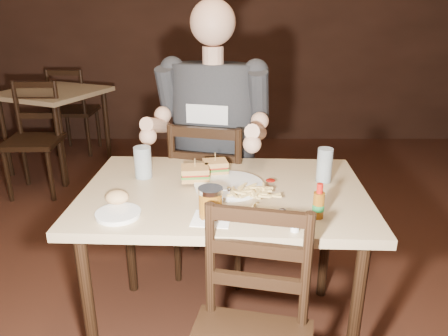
{
  "coord_description": "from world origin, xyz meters",
  "views": [
    {
      "loc": [
        0.0,
        -1.47,
        1.53
      ],
      "look_at": [
        0.0,
        0.3,
        0.85
      ],
      "focal_mm": 35.0,
      "sensor_mm": 36.0,
      "label": 1
    }
  ],
  "objects_px": {
    "main_table": "(224,206)",
    "bg_chair_far": "(75,110)",
    "dinner_plate": "(229,186)",
    "glass_left": "(143,162)",
    "hot_sauce": "(319,201)",
    "bg_table": "(53,100)",
    "glass_right": "(324,165)",
    "side_plate": "(118,215)",
    "chair_far": "(215,197)",
    "diner": "(211,106)",
    "bg_chair_near": "(33,141)",
    "syrup_dispenser": "(211,203)"
  },
  "relations": [
    {
      "from": "dinner_plate",
      "to": "bg_chair_far",
      "type": "bearing_deg",
      "value": 119.76
    },
    {
      "from": "main_table",
      "to": "glass_right",
      "type": "height_order",
      "value": "glass_right"
    },
    {
      "from": "bg_table",
      "to": "side_plate",
      "type": "height_order",
      "value": "side_plate"
    },
    {
      "from": "chair_far",
      "to": "hot_sauce",
      "type": "distance_m",
      "value": 0.99
    },
    {
      "from": "bg_chair_far",
      "to": "bg_chair_near",
      "type": "height_order",
      "value": "bg_chair_near"
    },
    {
      "from": "glass_left",
      "to": "bg_chair_near",
      "type": "bearing_deg",
      "value": 127.66
    },
    {
      "from": "bg_chair_near",
      "to": "glass_left",
      "type": "relative_size",
      "value": 6.29
    },
    {
      "from": "bg_chair_far",
      "to": "glass_left",
      "type": "distance_m",
      "value": 2.94
    },
    {
      "from": "bg_chair_far",
      "to": "bg_chair_near",
      "type": "relative_size",
      "value": 0.99
    },
    {
      "from": "main_table",
      "to": "glass_right",
      "type": "xyz_separation_m",
      "value": [
        0.45,
        0.09,
        0.16
      ]
    },
    {
      "from": "bg_chair_near",
      "to": "syrup_dispenser",
      "type": "height_order",
      "value": "bg_chair_near"
    },
    {
      "from": "bg_chair_far",
      "to": "syrup_dispenser",
      "type": "distance_m",
      "value": 3.43
    },
    {
      "from": "bg_table",
      "to": "bg_chair_far",
      "type": "distance_m",
      "value": 0.6
    },
    {
      "from": "chair_far",
      "to": "diner",
      "type": "distance_m",
      "value": 0.55
    },
    {
      "from": "chair_far",
      "to": "bg_chair_near",
      "type": "height_order",
      "value": "chair_far"
    },
    {
      "from": "diner",
      "to": "bg_table",
      "type": "bearing_deg",
      "value": 144.79
    },
    {
      "from": "syrup_dispenser",
      "to": "side_plate",
      "type": "distance_m",
      "value": 0.35
    },
    {
      "from": "bg_chair_far",
      "to": "dinner_plate",
      "type": "height_order",
      "value": "bg_chair_far"
    },
    {
      "from": "chair_far",
      "to": "bg_chair_near",
      "type": "bearing_deg",
      "value": -22.86
    },
    {
      "from": "chair_far",
      "to": "side_plate",
      "type": "xyz_separation_m",
      "value": [
        -0.35,
        -0.81,
        0.3
      ]
    },
    {
      "from": "bg_chair_near",
      "to": "glass_left",
      "type": "bearing_deg",
      "value": -53.43
    },
    {
      "from": "bg_chair_far",
      "to": "glass_left",
      "type": "relative_size",
      "value": 6.21
    },
    {
      "from": "chair_far",
      "to": "bg_chair_far",
      "type": "height_order",
      "value": "chair_far"
    },
    {
      "from": "main_table",
      "to": "diner",
      "type": "xyz_separation_m",
      "value": [
        -0.07,
        0.51,
        0.33
      ]
    },
    {
      "from": "side_plate",
      "to": "glass_right",
      "type": "bearing_deg",
      "value": 22.06
    },
    {
      "from": "bg_chair_near",
      "to": "chair_far",
      "type": "bearing_deg",
      "value": -37.83
    },
    {
      "from": "bg_table",
      "to": "glass_left",
      "type": "relative_size",
      "value": 7.24
    },
    {
      "from": "glass_left",
      "to": "glass_right",
      "type": "bearing_deg",
      "value": -3.45
    },
    {
      "from": "main_table",
      "to": "side_plate",
      "type": "relative_size",
      "value": 7.53
    },
    {
      "from": "dinner_plate",
      "to": "glass_right",
      "type": "xyz_separation_m",
      "value": [
        0.43,
        0.08,
        0.07
      ]
    },
    {
      "from": "bg_table",
      "to": "dinner_plate",
      "type": "xyz_separation_m",
      "value": [
        1.59,
        -2.23,
        0.1
      ]
    },
    {
      "from": "glass_left",
      "to": "syrup_dispenser",
      "type": "distance_m",
      "value": 0.51
    },
    {
      "from": "dinner_plate",
      "to": "syrup_dispenser",
      "type": "height_order",
      "value": "syrup_dispenser"
    },
    {
      "from": "bg_chair_near",
      "to": "glass_left",
      "type": "distance_m",
      "value": 2.0
    },
    {
      "from": "chair_far",
      "to": "bg_chair_far",
      "type": "xyz_separation_m",
      "value": [
        -1.52,
        2.23,
        -0.02
      ]
    },
    {
      "from": "main_table",
      "to": "dinner_plate",
      "type": "bearing_deg",
      "value": 37.63
    },
    {
      "from": "dinner_plate",
      "to": "diner",
      "type": "bearing_deg",
      "value": 99.88
    },
    {
      "from": "glass_left",
      "to": "hot_sauce",
      "type": "bearing_deg",
      "value": -29.25
    },
    {
      "from": "bg_chair_far",
      "to": "hot_sauce",
      "type": "relative_size",
      "value": 6.53
    },
    {
      "from": "bg_table",
      "to": "glass_right",
      "type": "xyz_separation_m",
      "value": [
        2.02,
        -2.15,
        0.17
      ]
    },
    {
      "from": "glass_right",
      "to": "side_plate",
      "type": "bearing_deg",
      "value": -157.94
    },
    {
      "from": "main_table",
      "to": "dinner_plate",
      "type": "xyz_separation_m",
      "value": [
        0.02,
        0.02,
        0.09
      ]
    },
    {
      "from": "hot_sauce",
      "to": "syrup_dispenser",
      "type": "relative_size",
      "value": 1.17
    },
    {
      "from": "chair_far",
      "to": "glass_left",
      "type": "bearing_deg",
      "value": 66.95
    },
    {
      "from": "hot_sauce",
      "to": "side_plate",
      "type": "distance_m",
      "value": 0.75
    },
    {
      "from": "bg_chair_far",
      "to": "diner",
      "type": "relative_size",
      "value": 0.85
    },
    {
      "from": "glass_right",
      "to": "main_table",
      "type": "bearing_deg",
      "value": -168.39
    },
    {
      "from": "chair_far",
      "to": "hot_sauce",
      "type": "bearing_deg",
      "value": 129.94
    },
    {
      "from": "hot_sauce",
      "to": "bg_chair_far",
      "type": "bearing_deg",
      "value": 122.13
    },
    {
      "from": "main_table",
      "to": "bg_chair_far",
      "type": "relative_size",
      "value": 1.38
    }
  ]
}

